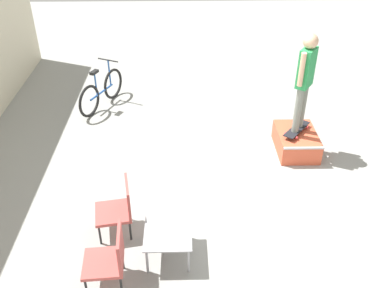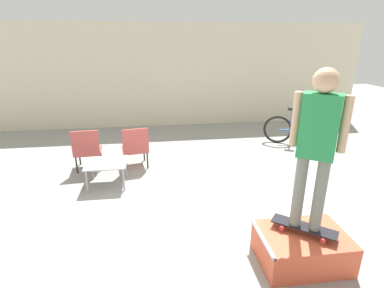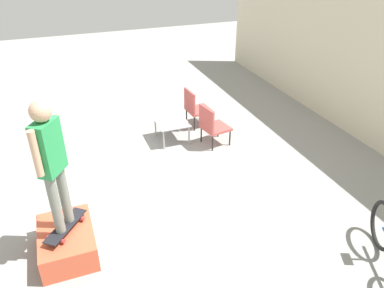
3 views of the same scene
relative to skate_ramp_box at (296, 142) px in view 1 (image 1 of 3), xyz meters
name	(u,v)px [view 1 (image 1 of 3)]	position (x,y,z in m)	size (l,w,h in m)	color
ground_plane	(233,191)	(-1.21, 1.33, -0.20)	(24.00, 24.00, 0.00)	gray
skate_ramp_box	(296,142)	(0.00, 0.00, 0.00)	(1.06, 0.74, 0.42)	#DB5638
skateboard_on_ramp	(297,129)	(0.01, 0.02, 0.28)	(0.71, 0.62, 0.07)	black
person_skater	(305,75)	(0.01, 0.02, 1.39)	(0.49, 0.38, 1.84)	gray
coffee_table	(168,234)	(-2.60, 2.40, 0.20)	(0.73, 0.66, 0.45)	#9E9EA3
patio_chair_left	(110,257)	(-3.07, 3.13, 0.28)	(0.56, 0.56, 0.89)	black
patio_chair_right	(119,207)	(-2.11, 3.13, 0.28)	(0.60, 0.60, 0.89)	black
bicycle	(102,91)	(1.89, 4.01, 0.18)	(1.54, 0.78, 1.00)	black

